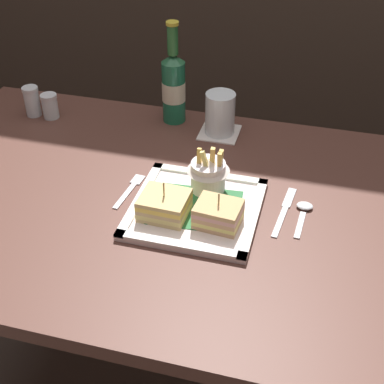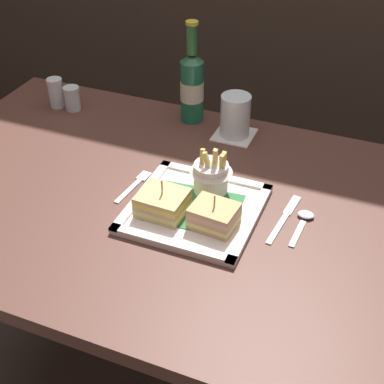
{
  "view_description": "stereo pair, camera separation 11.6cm",
  "coord_description": "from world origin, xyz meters",
  "px_view_note": "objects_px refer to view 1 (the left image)",
  "views": [
    {
      "loc": [
        0.25,
        -0.91,
        1.5
      ],
      "look_at": [
        0.01,
        -0.01,
        0.8
      ],
      "focal_mm": 51.78,
      "sensor_mm": 36.0,
      "label": 1
    },
    {
      "loc": [
        0.36,
        -0.88,
        1.5
      ],
      "look_at": [
        0.01,
        -0.01,
        0.8
      ],
      "focal_mm": 51.78,
      "sensor_mm": 36.0,
      "label": 2
    }
  ],
  "objects_px": {
    "water_glass": "(221,116)",
    "salt_shaker": "(32,103)",
    "beer_bottle": "(174,86)",
    "sandwich_half_right": "(218,214)",
    "spoon": "(304,210)",
    "fries_cup": "(208,171)",
    "pepper_shaker": "(50,107)",
    "fork": "(130,189)",
    "knife": "(285,209)",
    "square_plate": "(196,209)",
    "dining_table": "(189,249)",
    "sandwich_half_left": "(164,205)"
  },
  "relations": [
    {
      "from": "water_glass",
      "to": "salt_shaker",
      "type": "relative_size",
      "value": 1.32
    },
    {
      "from": "beer_bottle",
      "to": "salt_shaker",
      "type": "distance_m",
      "value": 0.39
    },
    {
      "from": "sandwich_half_right",
      "to": "spoon",
      "type": "relative_size",
      "value": 0.81
    },
    {
      "from": "beer_bottle",
      "to": "water_glass",
      "type": "bearing_deg",
      "value": -15.54
    },
    {
      "from": "fries_cup",
      "to": "pepper_shaker",
      "type": "bearing_deg",
      "value": 155.41
    },
    {
      "from": "fork",
      "to": "knife",
      "type": "xyz_separation_m",
      "value": [
        0.34,
        0.02,
        0.0
      ]
    },
    {
      "from": "fries_cup",
      "to": "knife",
      "type": "xyz_separation_m",
      "value": [
        0.17,
        -0.02,
        -0.06
      ]
    },
    {
      "from": "fork",
      "to": "salt_shaker",
      "type": "bearing_deg",
      "value": 145.37
    },
    {
      "from": "knife",
      "to": "salt_shaker",
      "type": "bearing_deg",
      "value": 161.37
    },
    {
      "from": "sandwich_half_right",
      "to": "salt_shaker",
      "type": "height_order",
      "value": "sandwich_half_right"
    },
    {
      "from": "fries_cup",
      "to": "fork",
      "type": "relative_size",
      "value": 0.84
    },
    {
      "from": "sandwich_half_right",
      "to": "beer_bottle",
      "type": "bearing_deg",
      "value": 117.7
    },
    {
      "from": "knife",
      "to": "salt_shaker",
      "type": "relative_size",
      "value": 2.14
    },
    {
      "from": "square_plate",
      "to": "salt_shaker",
      "type": "xyz_separation_m",
      "value": [
        -0.53,
        0.3,
        0.03
      ]
    },
    {
      "from": "water_glass",
      "to": "knife",
      "type": "bearing_deg",
      "value": -53.6
    },
    {
      "from": "square_plate",
      "to": "fork",
      "type": "bearing_deg",
      "value": 166.94
    },
    {
      "from": "water_glass",
      "to": "fork",
      "type": "distance_m",
      "value": 0.33
    },
    {
      "from": "square_plate",
      "to": "beer_bottle",
      "type": "bearing_deg",
      "value": 113.02
    },
    {
      "from": "fries_cup",
      "to": "spoon",
      "type": "bearing_deg",
      "value": -3.7
    },
    {
      "from": "dining_table",
      "to": "sandwich_half_left",
      "type": "relative_size",
      "value": 13.74
    },
    {
      "from": "fries_cup",
      "to": "sandwich_half_left",
      "type": "bearing_deg",
      "value": -121.58
    },
    {
      "from": "sandwich_half_right",
      "to": "fries_cup",
      "type": "bearing_deg",
      "value": 113.65
    },
    {
      "from": "beer_bottle",
      "to": "fries_cup",
      "type": "bearing_deg",
      "value": -60.9
    },
    {
      "from": "sandwich_half_left",
      "to": "salt_shaker",
      "type": "bearing_deg",
      "value": 145.09
    },
    {
      "from": "beer_bottle",
      "to": "knife",
      "type": "relative_size",
      "value": 1.53
    },
    {
      "from": "fries_cup",
      "to": "salt_shaker",
      "type": "xyz_separation_m",
      "value": [
        -0.54,
        0.23,
        -0.02
      ]
    },
    {
      "from": "beer_bottle",
      "to": "salt_shaker",
      "type": "relative_size",
      "value": 3.27
    },
    {
      "from": "sandwich_half_left",
      "to": "pepper_shaker",
      "type": "distance_m",
      "value": 0.54
    },
    {
      "from": "sandwich_half_right",
      "to": "pepper_shaker",
      "type": "xyz_separation_m",
      "value": [
        -0.54,
        0.33,
        -0.0
      ]
    },
    {
      "from": "sandwich_half_left",
      "to": "beer_bottle",
      "type": "distance_m",
      "value": 0.42
    },
    {
      "from": "sandwich_half_right",
      "to": "fries_cup",
      "type": "height_order",
      "value": "fries_cup"
    },
    {
      "from": "sandwich_half_right",
      "to": "knife",
      "type": "height_order",
      "value": "sandwich_half_right"
    },
    {
      "from": "dining_table",
      "to": "sandwich_half_right",
      "type": "bearing_deg",
      "value": -38.17
    },
    {
      "from": "spoon",
      "to": "water_glass",
      "type": "bearing_deg",
      "value": 131.61
    },
    {
      "from": "beer_bottle",
      "to": "fork",
      "type": "relative_size",
      "value": 2.02
    },
    {
      "from": "fries_cup",
      "to": "salt_shaker",
      "type": "bearing_deg",
      "value": 157.51
    },
    {
      "from": "square_plate",
      "to": "spoon",
      "type": "bearing_deg",
      "value": 14.19
    },
    {
      "from": "square_plate",
      "to": "sandwich_half_right",
      "type": "distance_m",
      "value": 0.07
    },
    {
      "from": "sandwich_half_left",
      "to": "fork",
      "type": "height_order",
      "value": "sandwich_half_left"
    },
    {
      "from": "sandwich_half_left",
      "to": "beer_bottle",
      "type": "height_order",
      "value": "beer_bottle"
    },
    {
      "from": "sandwich_half_right",
      "to": "beer_bottle",
      "type": "distance_m",
      "value": 0.46
    },
    {
      "from": "spoon",
      "to": "salt_shaker",
      "type": "height_order",
      "value": "salt_shaker"
    },
    {
      "from": "pepper_shaker",
      "to": "spoon",
      "type": "bearing_deg",
      "value": -18.74
    },
    {
      "from": "salt_shaker",
      "to": "pepper_shaker",
      "type": "height_order",
      "value": "salt_shaker"
    },
    {
      "from": "fork",
      "to": "square_plate",
      "type": "bearing_deg",
      "value": -13.06
    },
    {
      "from": "fork",
      "to": "pepper_shaker",
      "type": "relative_size",
      "value": 1.98
    },
    {
      "from": "dining_table",
      "to": "fries_cup",
      "type": "bearing_deg",
      "value": 54.42
    },
    {
      "from": "square_plate",
      "to": "beer_bottle",
      "type": "distance_m",
      "value": 0.41
    },
    {
      "from": "fork",
      "to": "dining_table",
      "type": "bearing_deg",
      "value": -5.33
    },
    {
      "from": "dining_table",
      "to": "fork",
      "type": "bearing_deg",
      "value": 174.67
    }
  ]
}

